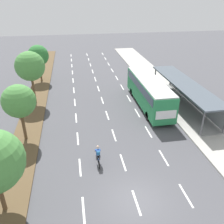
{
  "coord_description": "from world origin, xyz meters",
  "views": [
    {
      "loc": [
        -3.52,
        -11.03,
        12.46
      ],
      "look_at": [
        0.26,
        10.74,
        1.2
      ],
      "focal_mm": 37.97,
      "sensor_mm": 36.0,
      "label": 1
    }
  ],
  "objects_px": {
    "median_tree_third": "(30,66)",
    "bus_shelter": "(186,92)",
    "cyclist": "(98,156)",
    "median_tree_fourth": "(38,56)",
    "median_tree_second": "(19,101)",
    "bus": "(149,90)"
  },
  "relations": [
    {
      "from": "bus_shelter",
      "to": "bus",
      "type": "bearing_deg",
      "value": 168.01
    },
    {
      "from": "cyclist",
      "to": "bus",
      "type": "bearing_deg",
      "value": 53.64
    },
    {
      "from": "median_tree_second",
      "to": "median_tree_third",
      "type": "bearing_deg",
      "value": 90.08
    },
    {
      "from": "cyclist",
      "to": "median_tree_second",
      "type": "bearing_deg",
      "value": 143.16
    },
    {
      "from": "bus_shelter",
      "to": "median_tree_third",
      "type": "relative_size",
      "value": 2.25
    },
    {
      "from": "bus",
      "to": "median_tree_second",
      "type": "distance_m",
      "value": 14.61
    },
    {
      "from": "bus_shelter",
      "to": "median_tree_second",
      "type": "xyz_separation_m",
      "value": [
        -17.83,
        -4.24,
        2.09
      ]
    },
    {
      "from": "bus",
      "to": "cyclist",
      "type": "distance_m",
      "value": 12.31
    },
    {
      "from": "bus_shelter",
      "to": "median_tree_fourth",
      "type": "relative_size",
      "value": 2.62
    },
    {
      "from": "bus_shelter",
      "to": "median_tree_second",
      "type": "distance_m",
      "value": 18.44
    },
    {
      "from": "cyclist",
      "to": "median_tree_third",
      "type": "bearing_deg",
      "value": 115.98
    },
    {
      "from": "bus_shelter",
      "to": "cyclist",
      "type": "distance_m",
      "value": 14.64
    },
    {
      "from": "bus_shelter",
      "to": "median_tree_fourth",
      "type": "distance_m",
      "value": 21.71
    },
    {
      "from": "bus_shelter",
      "to": "bus",
      "type": "relative_size",
      "value": 1.26
    },
    {
      "from": "median_tree_second",
      "to": "median_tree_fourth",
      "type": "bearing_deg",
      "value": 90.0
    },
    {
      "from": "median_tree_fourth",
      "to": "cyclist",
      "type": "bearing_deg",
      "value": -73.44
    },
    {
      "from": "cyclist",
      "to": "median_tree_fourth",
      "type": "xyz_separation_m",
      "value": [
        -6.29,
        21.15,
        3.23
      ]
    },
    {
      "from": "median_tree_third",
      "to": "median_tree_fourth",
      "type": "height_order",
      "value": "median_tree_third"
    },
    {
      "from": "bus_shelter",
      "to": "bus",
      "type": "xyz_separation_m",
      "value": [
        -4.28,
        0.91,
        0.2
      ]
    },
    {
      "from": "median_tree_second",
      "to": "median_tree_fourth",
      "type": "distance_m",
      "value": 16.44
    },
    {
      "from": "median_tree_third",
      "to": "bus_shelter",
      "type": "bearing_deg",
      "value": -12.58
    },
    {
      "from": "median_tree_second",
      "to": "bus_shelter",
      "type": "bearing_deg",
      "value": 13.37
    }
  ]
}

